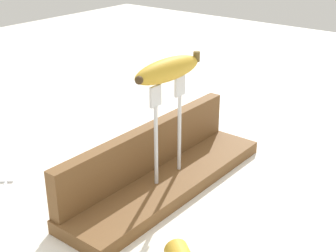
% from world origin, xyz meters
% --- Properties ---
extents(ground_plane, '(3.00, 3.00, 0.00)m').
position_xyz_m(ground_plane, '(0.00, 0.00, 0.00)').
color(ground_plane, white).
extents(wooden_board, '(0.46, 0.12, 0.02)m').
position_xyz_m(wooden_board, '(0.00, 0.00, 0.01)').
color(wooden_board, brown).
rests_on(wooden_board, ground).
extents(board_backstop, '(0.45, 0.02, 0.09)m').
position_xyz_m(board_backstop, '(0.00, 0.05, 0.07)').
color(board_backstop, brown).
rests_on(board_backstop, wooden_board).
extents(fork_stand_center, '(0.09, 0.01, 0.18)m').
position_xyz_m(fork_stand_center, '(-0.00, -0.00, 0.13)').
color(fork_stand_center, silver).
rests_on(fork_stand_center, wooden_board).
extents(banana_raised_center, '(0.16, 0.05, 0.04)m').
position_xyz_m(banana_raised_center, '(-0.00, -0.00, 0.23)').
color(banana_raised_center, gold).
rests_on(banana_raised_center, fork_stand_center).
extents(fork_fallen_near, '(0.13, 0.12, 0.01)m').
position_xyz_m(fork_fallen_near, '(-0.19, 0.24, 0.00)').
color(fork_fallen_near, silver).
rests_on(fork_fallen_near, ground).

